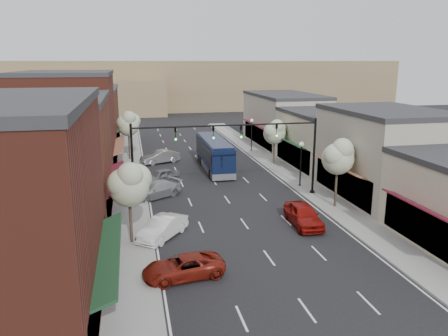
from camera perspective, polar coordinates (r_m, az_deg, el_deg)
ground at (r=31.26m, az=3.63°, el=-8.57°), size 160.00×160.00×0.00m
sidewalk_left at (r=47.78m, az=-12.26°, el=-0.85°), size 2.80×73.00×0.15m
sidewalk_right at (r=50.51m, az=7.14°, el=0.15°), size 2.80×73.00×0.15m
curb_left at (r=47.79m, az=-10.58°, el=-0.77°), size 0.25×73.00×0.17m
curb_right at (r=50.07m, az=5.63°, el=0.07°), size 0.25×73.00×0.17m
bldg_left_midnear at (r=35.12m, az=-22.11°, el=0.90°), size 10.14×14.10×9.40m
bldg_left_midfar at (r=48.64m, az=-19.50°, el=5.34°), size 10.14×14.10×10.90m
bldg_left_far at (r=64.57m, az=-17.70°, el=6.25°), size 10.14×18.10×8.40m
bldg_right_midnear at (r=40.95m, az=20.16°, el=1.70°), size 9.14×12.10×7.90m
bldg_right_midfar at (r=51.42m, az=13.03°, el=3.66°), size 9.14×12.10×6.40m
bldg_right_far at (r=64.14m, az=7.78°, el=6.28°), size 9.14×16.10×7.40m
hill_far at (r=118.22m, az=-8.40°, el=10.76°), size 120.00×30.00×12.00m
hill_near at (r=107.45m, az=-21.47°, el=8.61°), size 50.00×20.00×8.00m
signal_mast_right at (r=38.98m, az=8.53°, el=2.90°), size 8.22×0.46×7.00m
signal_mast_left at (r=36.60m, az=-8.20°, el=2.21°), size 8.22×0.46×7.00m
tree_right_near at (r=36.46m, az=14.76°, el=1.57°), size 2.85×2.65×5.95m
tree_right_far at (r=51.07m, az=6.68°, el=4.79°), size 2.85×2.65×5.43m
tree_left_near at (r=28.78m, az=-12.24°, el=-1.95°), size 2.85×2.65×5.69m
tree_left_far at (r=54.24m, az=-12.38°, el=5.74°), size 2.85×2.65×6.13m
lamp_post_near at (r=42.36m, az=10.03°, el=1.47°), size 0.44×0.44×4.44m
lamp_post_far at (r=58.67m, az=3.63°, el=5.04°), size 0.44×0.44×4.44m
coach_bus at (r=49.00m, az=-1.29°, el=1.90°), size 2.59×11.29×3.45m
red_hatchback at (r=32.98m, az=10.32°, el=-6.03°), size 2.15×4.90×1.64m
parked_car_a at (r=25.19m, az=-5.33°, el=-12.75°), size 4.86×2.76×1.28m
parked_car_b at (r=30.53m, az=-8.03°, el=-7.75°), size 3.94×4.51×1.47m
parked_car_c at (r=39.35m, az=-9.05°, el=-2.85°), size 5.37×4.37×1.46m
parked_car_d at (r=44.32m, az=-8.28°, el=-1.01°), size 4.23×3.36×1.35m
parked_car_e at (r=52.69m, az=-8.35°, el=1.46°), size 4.97×3.33×1.55m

